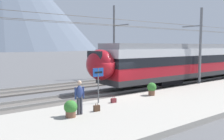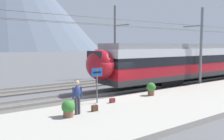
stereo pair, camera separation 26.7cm
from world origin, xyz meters
TOP-DOWN VIEW (x-y plane):
  - ground_plane at (0.00, 0.00)m, footprint 400.00×400.00m
  - platform_slab at (0.00, -4.21)m, footprint 120.00×6.24m
  - track_near at (0.00, 1.04)m, footprint 120.00×3.00m
  - track_far at (0.00, 5.97)m, footprint 120.00×3.00m
  - train_near_platform at (15.70, 1.04)m, footprint 34.31×3.00m
  - catenary_mast_mid at (8.98, -0.66)m, footprint 44.96×2.15m
  - catenary_mast_far_side at (6.07, 8.14)m, footprint 44.96×2.65m
  - platform_sign at (-2.77, -1.85)m, footprint 0.70×0.08m
  - passenger_walking at (-4.81, -3.29)m, footprint 0.53×0.22m
  - handbag_beside_passenger at (-3.82, -3.30)m, footprint 0.32×0.18m
  - handbag_near_sign at (-1.99, -2.31)m, footprint 0.32×0.18m
  - potted_plant_platform_edge at (-5.37, -3.41)m, footprint 0.64×0.64m
  - potted_plant_by_shelter at (1.39, -2.16)m, footprint 0.62×0.62m

SIDE VIEW (x-z plane):
  - ground_plane at x=0.00m, z-range 0.00..0.00m
  - track_near at x=0.00m, z-range -0.07..0.21m
  - track_far at x=0.00m, z-range -0.07..0.21m
  - platform_slab at x=0.00m, z-range 0.00..0.29m
  - handbag_near_sign at x=-1.99m, z-range 0.23..0.62m
  - handbag_beside_passenger at x=-3.82m, z-range 0.23..0.67m
  - potted_plant_platform_edge at x=-5.37m, z-range 0.33..1.14m
  - potted_plant_by_shelter at x=1.39m, z-range 0.36..1.23m
  - passenger_walking at x=-4.81m, z-range 0.39..2.08m
  - platform_sign at x=-2.77m, z-range 0.78..2.86m
  - train_near_platform at x=15.70m, z-range 0.10..4.37m
  - catenary_mast_mid at x=8.98m, z-range 0.19..7.24m
  - catenary_mast_far_side at x=6.07m, z-range 0.17..8.32m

